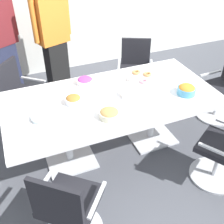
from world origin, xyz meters
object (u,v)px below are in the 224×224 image
object	(u,v)px
office_chair_3	(22,99)
conference_table	(112,107)
snack_bowl_chips_orange	(187,90)
donut_platter	(140,77)
snack_bowl_pretzels	(73,100)
plate_stack	(42,117)
office_chair_2	(135,73)
office_chair_1	(223,91)
office_chair_5	(69,210)
snack_bowl_candy_mix	(85,81)
person_standing_0	(0,38)
snack_bowl_cookies	(109,114)
person_standing_1	(53,37)
napkin_pile	(127,94)

from	to	relation	value
office_chair_3	conference_table	bearing A→B (deg)	85.37
snack_bowl_chips_orange	donut_platter	xyz separation A→B (m)	(-0.33, 0.52, -0.04)
snack_bowl_chips_orange	snack_bowl_pretzels	world-z (taller)	snack_bowl_chips_orange
office_chair_3	snack_bowl_chips_orange	world-z (taller)	office_chair_3
plate_stack	office_chair_2	bearing A→B (deg)	34.11
office_chair_1	snack_bowl_pretzels	distance (m)	2.17
office_chair_3	office_chair_5	size ratio (longest dim) A/B	1.00
plate_stack	snack_bowl_candy_mix	bearing A→B (deg)	39.44
person_standing_0	office_chair_5	bearing A→B (deg)	65.91
snack_bowl_cookies	conference_table	bearing A→B (deg)	63.42
person_standing_0	person_standing_1	bearing A→B (deg)	139.07
office_chair_3	person_standing_1	world-z (taller)	person_standing_1
snack_bowl_candy_mix	snack_bowl_pretzels	xyz separation A→B (m)	(-0.24, -0.36, 0.01)
office_chair_3	snack_bowl_cookies	distance (m)	1.51
office_chair_1	office_chair_2	xyz separation A→B (m)	(-0.92, 0.93, 0.00)
office_chair_1	office_chair_2	size ratio (longest dim) A/B	1.00
snack_bowl_chips_orange	office_chair_1	bearing A→B (deg)	18.48
office_chair_5	snack_bowl_chips_orange	world-z (taller)	office_chair_5
office_chair_5	person_standing_1	distance (m)	2.64
office_chair_5	office_chair_3	bearing A→B (deg)	134.38
person_standing_0	snack_bowl_cookies	bearing A→B (deg)	83.94
conference_table	office_chair_2	xyz separation A→B (m)	(0.79, 0.98, -0.22)
conference_table	office_chair_1	bearing A→B (deg)	1.64
conference_table	office_chair_2	size ratio (longest dim) A/B	2.64
office_chair_5	plate_stack	distance (m)	0.95
office_chair_3	plate_stack	xyz separation A→B (m)	(0.13, -1.01, 0.36)
office_chair_2	office_chair_5	distance (m)	2.51
person_standing_0	donut_platter	xyz separation A→B (m)	(1.51, -1.45, -0.20)
office_chair_5	snack_bowl_candy_mix	world-z (taller)	office_chair_5
conference_table	person_standing_1	xyz separation A→B (m)	(-0.29, 1.56, 0.32)
snack_bowl_candy_mix	office_chair_3	bearing A→B (deg)	145.74
snack_bowl_pretzels	donut_platter	world-z (taller)	snack_bowl_pretzels
office_chair_3	snack_bowl_pretzels	size ratio (longest dim) A/B	5.15
person_standing_1	snack_bowl_cookies	size ratio (longest dim) A/B	8.57
snack_bowl_chips_orange	snack_bowl_cookies	bearing A→B (deg)	-175.58
office_chair_2	snack_bowl_cookies	xyz separation A→B (m)	(-0.95, -1.30, 0.39)
person_standing_1	snack_bowl_chips_orange	distance (m)	2.13
office_chair_1	snack_bowl_chips_orange	bearing A→B (deg)	105.45
person_standing_0	snack_bowl_pretzels	size ratio (longest dim) A/B	10.44
office_chair_3	napkin_pile	bearing A→B (deg)	89.54
office_chair_3	napkin_pile	xyz separation A→B (m)	(1.10, -0.94, 0.37)
office_chair_1	person_standing_1	xyz separation A→B (m)	(-1.99, 1.52, 0.54)
snack_bowl_cookies	office_chair_5	bearing A→B (deg)	-134.37
person_standing_1	plate_stack	size ratio (longest dim) A/B	8.26
office_chair_5	person_standing_1	xyz separation A→B (m)	(0.51, 2.54, 0.54)
conference_table	plate_stack	bearing A→B (deg)	-173.37
plate_stack	napkin_pile	size ratio (longest dim) A/B	1.34
person_standing_0	snack_bowl_chips_orange	distance (m)	2.69
office_chair_1	person_standing_0	distance (m)	3.24
person_standing_1	person_standing_0	bearing A→B (deg)	-31.00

